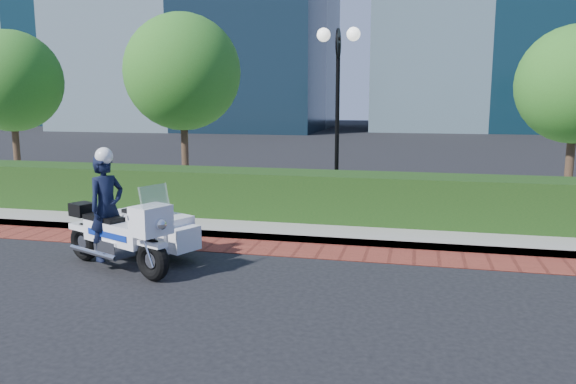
% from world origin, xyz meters
% --- Properties ---
extents(ground, '(120.00, 120.00, 0.00)m').
position_xyz_m(ground, '(0.00, 0.00, 0.00)').
color(ground, black).
rests_on(ground, ground).
extents(brick_strip, '(60.00, 1.00, 0.01)m').
position_xyz_m(brick_strip, '(0.00, 1.50, 0.01)').
color(brick_strip, maroon).
rests_on(brick_strip, ground).
extents(sidewalk, '(60.00, 8.00, 0.15)m').
position_xyz_m(sidewalk, '(0.00, 6.00, 0.07)').
color(sidewalk, gray).
rests_on(sidewalk, ground).
extents(hedge_main, '(18.00, 1.20, 1.00)m').
position_xyz_m(hedge_main, '(0.00, 3.60, 0.65)').
color(hedge_main, black).
rests_on(hedge_main, sidewalk).
extents(lamppost, '(1.02, 0.70, 4.21)m').
position_xyz_m(lamppost, '(1.00, 5.20, 2.96)').
color(lamppost, black).
rests_on(lamppost, sidewalk).
extents(tree_a, '(3.00, 3.00, 4.58)m').
position_xyz_m(tree_a, '(-9.00, 6.50, 3.22)').
color(tree_a, '#332319').
rests_on(tree_a, sidewalk).
extents(tree_b, '(3.20, 3.20, 4.89)m').
position_xyz_m(tree_b, '(-3.50, 6.50, 3.43)').
color(tree_b, '#332319').
rests_on(tree_b, sidewalk).
extents(tree_c, '(2.80, 2.80, 4.30)m').
position_xyz_m(tree_c, '(6.50, 6.50, 3.05)').
color(tree_c, '#332319').
rests_on(tree_c, sidewalk).
extents(police_motorcycle, '(2.31, 2.19, 1.98)m').
position_xyz_m(police_motorcycle, '(-1.70, 0.02, 0.68)').
color(police_motorcycle, black).
rests_on(police_motorcycle, ground).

